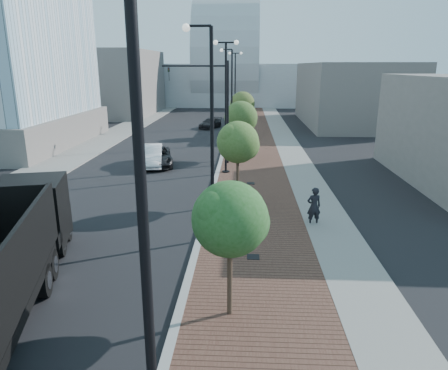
{
  "coord_description": "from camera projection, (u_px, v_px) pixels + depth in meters",
  "views": [
    {
      "loc": [
        2.03,
        -7.39,
        7.58
      ],
      "look_at": [
        1.0,
        12.0,
        2.0
      ],
      "focal_mm": 33.21,
      "sensor_mm": 36.0,
      "label": 1
    }
  ],
  "objects": [
    {
      "name": "streetlight_2",
      "position": [
        226.0,
        107.0,
        29.04
      ],
      "size": [
        1.72,
        0.56,
        9.28
      ],
      "color": "black",
      "rests_on": "ground"
    },
    {
      "name": "streetlight_4",
      "position": [
        235.0,
        89.0,
        52.07
      ],
      "size": [
        1.72,
        0.56,
        9.28
      ],
      "color": "black",
      "rests_on": "ground"
    },
    {
      "name": "west_sidewalk",
      "position": [
        117.0,
        133.0,
        48.32
      ],
      "size": [
        4.0,
        140.0,
        0.12
      ],
      "primitive_type": "cube",
      "color": "slate",
      "rests_on": "ground"
    },
    {
      "name": "sidewalk",
      "position": [
        259.0,
        134.0,
        47.48
      ],
      "size": [
        7.0,
        140.0,
        0.12
      ],
      "primitive_type": "cube",
      "color": "#4C2D23",
      "rests_on": "ground"
    },
    {
      "name": "dark_car_mid",
      "position": [
        156.0,
        157.0,
        32.68
      ],
      "size": [
        3.49,
        5.56,
        1.43
      ],
      "primitive_type": "imported",
      "rotation": [
        0.0,
        0.0,
        0.23
      ],
      "color": "black",
      "rests_on": "ground"
    },
    {
      "name": "streetlight_3",
      "position": [
        231.0,
        100.0,
        40.69
      ],
      "size": [
        1.44,
        0.56,
        9.21
      ],
      "color": "black",
      "rests_on": "ground"
    },
    {
      "name": "tree_3",
      "position": [
        243.0,
        104.0,
        45.67
      ],
      "size": [
        2.71,
        2.71,
        4.94
      ],
      "color": "#382619",
      "rests_on": "ground"
    },
    {
      "name": "white_sedan",
      "position": [
        151.0,
        156.0,
        32.52
      ],
      "size": [
        2.58,
        5.21,
        1.64
      ],
      "primitive_type": "imported",
      "rotation": [
        0.0,
        0.0,
        0.18
      ],
      "color": "silver",
      "rests_on": "ground"
    },
    {
      "name": "dark_car_far",
      "position": [
        210.0,
        123.0,
        52.47
      ],
      "size": [
        3.04,
        4.57,
        1.23
      ],
      "primitive_type": "imported",
      "rotation": [
        0.0,
        0.0,
        -0.34
      ],
      "color": "black",
      "rests_on": "ground"
    },
    {
      "name": "utility_cover_2",
      "position": [
        251.0,
        183.0,
        27.37
      ],
      "size": [
        0.5,
        0.5,
        0.02
      ],
      "primitive_type": "cube",
      "color": "black",
      "rests_on": "sidewalk"
    },
    {
      "name": "utility_cover_1",
      "position": [
        253.0,
        257.0,
        16.81
      ],
      "size": [
        0.5,
        0.5,
        0.02
      ],
      "primitive_type": "cube",
      "color": "black",
      "rests_on": "sidewalk"
    },
    {
      "name": "convention_center",
      "position": [
        228.0,
        74.0,
        89.31
      ],
      "size": [
        50.0,
        30.0,
        50.0
      ],
      "color": "#A0A6AA",
      "rests_on": "ground"
    },
    {
      "name": "curb",
      "position": [
        228.0,
        134.0,
        47.66
      ],
      "size": [
        0.3,
        140.0,
        0.14
      ],
      "primitive_type": "cube",
      "color": "gray",
      "rests_on": "ground"
    },
    {
      "name": "streetlight_1",
      "position": [
        210.0,
        145.0,
        17.66
      ],
      "size": [
        1.44,
        0.56,
        9.21
      ],
      "color": "black",
      "rests_on": "ground"
    },
    {
      "name": "tree_1",
      "position": [
        239.0,
        142.0,
        22.64
      ],
      "size": [
        2.37,
        2.31,
        4.74
      ],
      "color": "#382619",
      "rests_on": "ground"
    },
    {
      "name": "commercial_block_nw",
      "position": [
        109.0,
        83.0,
        66.51
      ],
      "size": [
        14.0,
        20.0,
        10.0
      ],
      "primitive_type": "cube",
      "color": "slate",
      "rests_on": "ground"
    },
    {
      "name": "pedestrian",
      "position": [
        314.0,
        207.0,
        20.25
      ],
      "size": [
        0.79,
        0.61,
        1.95
      ],
      "primitive_type": "imported",
      "rotation": [
        0.0,
        0.0,
        3.35
      ],
      "color": "black",
      "rests_on": "ground"
    },
    {
      "name": "traffic_mast",
      "position": [
        216.0,
        101.0,
        31.92
      ],
      "size": [
        5.09,
        0.2,
        8.0
      ],
      "color": "black",
      "rests_on": "ground"
    },
    {
      "name": "tree_2",
      "position": [
        241.0,
        118.0,
        34.18
      ],
      "size": [
        2.75,
        2.75,
        4.86
      ],
      "color": "#382619",
      "rests_on": "ground"
    },
    {
      "name": "tree_0",
      "position": [
        232.0,
        219.0,
        12.17
      ],
      "size": [
        2.34,
        2.28,
        4.41
      ],
      "color": "#382619",
      "rests_on": "ground"
    },
    {
      "name": "commercial_block_ne",
      "position": [
        351.0,
        94.0,
        55.36
      ],
      "size": [
        12.0,
        22.0,
        8.0
      ],
      "primitive_type": "cube",
      "color": "slate",
      "rests_on": "ground"
    },
    {
      "name": "concrete_strip",
      "position": [
        282.0,
        134.0,
        47.34
      ],
      "size": [
        2.4,
        140.0,
        0.13
      ],
      "primitive_type": "cube",
      "color": "slate",
      "rests_on": "ground"
    },
    {
      "name": "dump_truck",
      "position": [
        9.0,
        252.0,
        14.03
      ],
      "size": [
        5.99,
        13.8,
        3.61
      ],
      "rotation": [
        0.0,
        0.0,
        0.26
      ],
      "color": "black",
      "rests_on": "ground"
    },
    {
      "name": "streetlight_0",
      "position": [
        146.0,
        264.0,
        6.01
      ],
      "size": [
        1.72,
        0.56,
        9.28
      ],
      "color": "black",
      "rests_on": "ground"
    }
  ]
}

